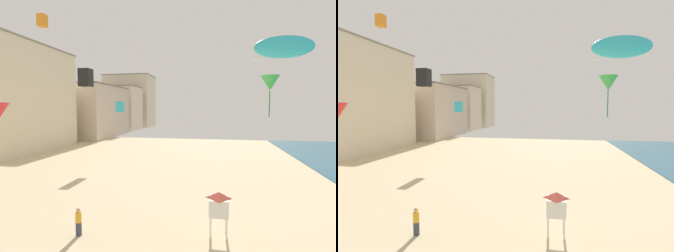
% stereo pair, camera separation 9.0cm
% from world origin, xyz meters
% --- Properties ---
extents(boardwalk_hotel_mid, '(10.70, 21.49, 17.98)m').
position_xyz_m(boardwalk_hotel_mid, '(-26.88, 37.08, 9.00)').
color(boardwalk_hotel_mid, beige).
rests_on(boardwalk_hotel_mid, ground).
extents(boardwalk_hotel_far, '(16.60, 20.47, 13.08)m').
position_xyz_m(boardwalk_hotel_far, '(-26.88, 60.65, 6.55)').
color(boardwalk_hotel_far, '#C6B29E').
rests_on(boardwalk_hotel_far, ground).
extents(boardwalk_hotel_distant, '(15.83, 12.42, 14.52)m').
position_xyz_m(boardwalk_hotel_distant, '(-26.88, 80.65, 7.27)').
color(boardwalk_hotel_distant, beige).
rests_on(boardwalk_hotel_distant, ground).
extents(boardwalk_hotel_furthest, '(17.97, 13.36, 20.01)m').
position_xyz_m(boardwalk_hotel_furthest, '(-26.88, 95.38, 10.01)').
color(boardwalk_hotel_furthest, beige).
rests_on(boardwalk_hotel_furthest, ground).
extents(kite_flyer, '(0.34, 0.34, 1.64)m').
position_xyz_m(kite_flyer, '(-1.25, 13.43, 0.92)').
color(kite_flyer, '#383D4C').
rests_on(kite_flyer, ground).
extents(lifeguard_stand, '(1.10, 1.10, 2.55)m').
position_xyz_m(lifeguard_stand, '(6.67, 15.00, 1.84)').
color(lifeguard_stand, white).
rests_on(lifeguard_stand, ground).
extents(kite_cyan_parafoil, '(2.72, 0.76, 1.06)m').
position_xyz_m(kite_cyan_parafoil, '(9.54, 13.48, 10.24)').
color(kite_cyan_parafoil, '#2DB7CC').
extents(kite_cyan_box, '(0.99, 0.99, 1.55)m').
position_xyz_m(kite_cyan_box, '(-7.49, 35.80, 7.55)').
color(kite_cyan_box, '#2DB7CC').
extents(kite_black_box, '(1.01, 1.01, 1.58)m').
position_xyz_m(kite_black_box, '(-5.05, 21.53, 10.08)').
color(kite_black_box, black).
extents(kite_white_box, '(0.87, 0.87, 1.37)m').
position_xyz_m(kite_white_box, '(11.78, 35.60, 14.37)').
color(kite_white_box, white).
extents(kite_orange_box, '(0.80, 0.80, 1.25)m').
position_xyz_m(kite_orange_box, '(-11.52, 24.58, 16.49)').
color(kite_orange_box, orange).
extents(kite_green_delta, '(1.55, 1.55, 3.52)m').
position_xyz_m(kite_green_delta, '(10.95, 23.38, 9.48)').
color(kite_green_delta, green).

